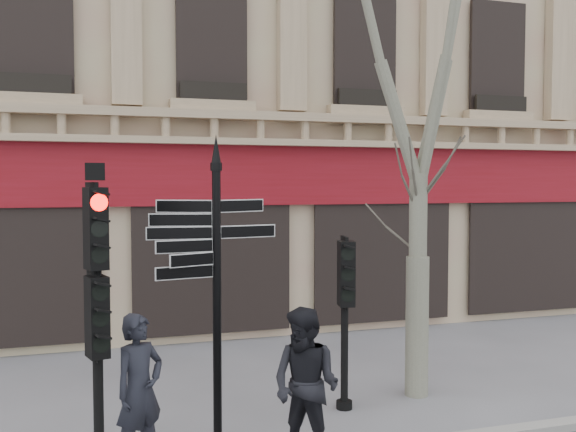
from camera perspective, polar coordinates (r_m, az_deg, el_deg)
name	(u,v)px	position (r m, az deg, el deg)	size (l,w,h in m)	color
ground	(278,424)	(9.61, -0.90, -17.97)	(80.00, 80.00, 0.00)	slate
building	(167,9)	(21.95, -10.69, 17.59)	(28.00, 15.52, 18.00)	tan
fingerpost	(217,240)	(8.12, -6.37, -2.13)	(1.72, 1.72, 4.04)	black
traffic_signal_main	(97,284)	(7.52, -16.65, -5.77)	(0.46, 0.38, 3.65)	black
traffic_signal_secondary	(345,292)	(9.76, 5.07, -6.75)	(0.48, 0.39, 2.56)	black
plane_tree	(420,12)	(10.75, 11.68, 17.31)	(3.28, 3.28, 8.70)	gray
pedestrian_a	(139,390)	(8.20, -13.09, -14.87)	(0.68, 0.45, 1.87)	black
pedestrian_b	(306,386)	(8.11, 1.59, -14.83)	(0.93, 0.72, 1.91)	black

